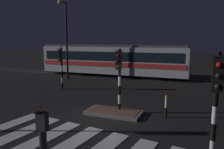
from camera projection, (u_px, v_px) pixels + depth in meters
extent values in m
plane|color=black|center=(100.00, 119.00, 10.81)|extent=(120.00, 120.00, 0.00)
cube|color=#59595E|center=(150.00, 79.00, 21.56)|extent=(80.00, 0.12, 0.03)
cube|color=#59595E|center=(153.00, 77.00, 22.88)|extent=(80.00, 0.12, 0.03)
cube|color=silver|center=(13.00, 136.00, 8.85)|extent=(1.36, 4.61, 0.02)
cube|color=silver|center=(35.00, 143.00, 8.26)|extent=(1.36, 4.61, 0.02)
cube|color=slate|center=(114.00, 112.00, 11.52)|extent=(2.79, 1.43, 0.16)
cube|color=brown|center=(114.00, 111.00, 11.51)|extent=(2.52, 1.29, 0.02)
cylinder|color=black|center=(62.00, 86.00, 17.46)|extent=(0.14, 0.14, 0.46)
cylinder|color=white|center=(62.00, 80.00, 17.39)|extent=(0.14, 0.14, 0.46)
cylinder|color=black|center=(62.00, 74.00, 17.32)|extent=(0.14, 0.14, 0.46)
cylinder|color=white|center=(62.00, 68.00, 17.25)|extent=(0.14, 0.14, 0.46)
cylinder|color=black|center=(62.00, 62.00, 17.18)|extent=(0.14, 0.14, 0.46)
cylinder|color=white|center=(61.00, 56.00, 17.11)|extent=(0.14, 0.14, 0.46)
cylinder|color=black|center=(61.00, 50.00, 17.04)|extent=(0.14, 0.14, 0.46)
cube|color=black|center=(60.00, 55.00, 16.94)|extent=(0.28, 0.20, 0.90)
sphere|color=black|center=(59.00, 52.00, 16.80)|extent=(0.14, 0.14, 0.14)
sphere|color=black|center=(59.00, 56.00, 16.84)|extent=(0.14, 0.14, 0.14)
sphere|color=green|center=(59.00, 59.00, 16.88)|extent=(0.14, 0.14, 0.14)
cube|color=black|center=(60.00, 49.00, 16.87)|extent=(0.36, 0.24, 0.04)
cylinder|color=white|center=(212.00, 149.00, 6.31)|extent=(0.14, 0.14, 0.49)
cylinder|color=black|center=(213.00, 132.00, 6.23)|extent=(0.14, 0.14, 0.49)
cylinder|color=white|center=(215.00, 115.00, 6.16)|extent=(0.14, 0.14, 0.49)
cylinder|color=black|center=(216.00, 97.00, 6.09)|extent=(0.14, 0.14, 0.49)
cylinder|color=white|center=(217.00, 79.00, 6.01)|extent=(0.14, 0.14, 0.49)
cylinder|color=black|center=(218.00, 61.00, 5.94)|extent=(0.14, 0.14, 0.49)
cube|color=black|center=(218.00, 75.00, 5.83)|extent=(0.28, 0.20, 0.90)
sphere|color=red|center=(219.00, 65.00, 5.69)|extent=(0.14, 0.14, 0.14)
sphere|color=black|center=(218.00, 76.00, 5.73)|extent=(0.14, 0.14, 0.14)
sphere|color=black|center=(217.00, 87.00, 5.78)|extent=(0.14, 0.14, 0.14)
cube|color=black|center=(219.00, 56.00, 5.76)|extent=(0.36, 0.24, 0.04)
cylinder|color=black|center=(119.00, 108.00, 11.77)|extent=(0.14, 0.14, 0.47)
cylinder|color=white|center=(119.00, 99.00, 11.69)|extent=(0.14, 0.14, 0.47)
cylinder|color=black|center=(120.00, 90.00, 11.62)|extent=(0.14, 0.14, 0.47)
cylinder|color=white|center=(120.00, 81.00, 11.55)|extent=(0.14, 0.14, 0.47)
cylinder|color=black|center=(120.00, 72.00, 11.48)|extent=(0.14, 0.14, 0.47)
cylinder|color=white|center=(120.00, 63.00, 11.41)|extent=(0.14, 0.14, 0.47)
cylinder|color=black|center=(120.00, 53.00, 11.34)|extent=(0.14, 0.14, 0.47)
cube|color=black|center=(119.00, 61.00, 11.24)|extent=(0.28, 0.20, 0.90)
sphere|color=red|center=(118.00, 55.00, 11.09)|extent=(0.14, 0.14, 0.14)
sphere|color=black|center=(118.00, 61.00, 11.13)|extent=(0.14, 0.14, 0.14)
sphere|color=black|center=(118.00, 67.00, 11.18)|extent=(0.14, 0.14, 0.14)
cube|color=black|center=(119.00, 51.00, 11.16)|extent=(0.36, 0.24, 0.04)
cylinder|color=black|center=(67.00, 41.00, 21.24)|extent=(0.18, 0.18, 7.23)
cylinder|color=black|center=(63.00, 2.00, 20.30)|extent=(0.10, 0.90, 0.10)
sphere|color=#F9E08C|center=(60.00, 2.00, 19.89)|extent=(0.44, 0.44, 0.44)
cube|color=silver|center=(112.00, 60.00, 23.48)|extent=(15.34, 2.50, 2.70)
cube|color=red|center=(108.00, 64.00, 22.36)|extent=(15.03, 0.04, 0.44)
cube|color=red|center=(116.00, 62.00, 24.70)|extent=(15.03, 0.04, 0.44)
cube|color=black|center=(108.00, 56.00, 22.24)|extent=(14.57, 0.03, 0.90)
cube|color=#4C4C51|center=(112.00, 46.00, 23.26)|extent=(15.03, 2.30, 0.20)
cylinder|color=#262628|center=(92.00, 41.00, 24.01)|extent=(0.08, 0.08, 1.00)
cube|color=black|center=(152.00, 77.00, 22.19)|extent=(2.20, 2.00, 0.35)
cube|color=black|center=(77.00, 72.00, 25.22)|extent=(2.20, 2.00, 0.35)
sphere|color=#F9F2CC|center=(190.00, 67.00, 20.76)|extent=(0.24, 0.24, 0.24)
cylinder|color=black|center=(43.00, 143.00, 7.30)|extent=(0.24, 0.24, 0.88)
cube|color=black|center=(42.00, 121.00, 7.19)|extent=(0.36, 0.22, 0.60)
sphere|color=tan|center=(42.00, 109.00, 7.12)|extent=(0.22, 0.22, 0.22)
cylinder|color=black|center=(166.00, 113.00, 10.97)|extent=(0.12, 0.12, 0.50)
cylinder|color=white|center=(166.00, 103.00, 10.90)|extent=(0.12, 0.12, 0.50)
sphere|color=yellow|center=(166.00, 97.00, 10.85)|extent=(0.12, 0.12, 0.12)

